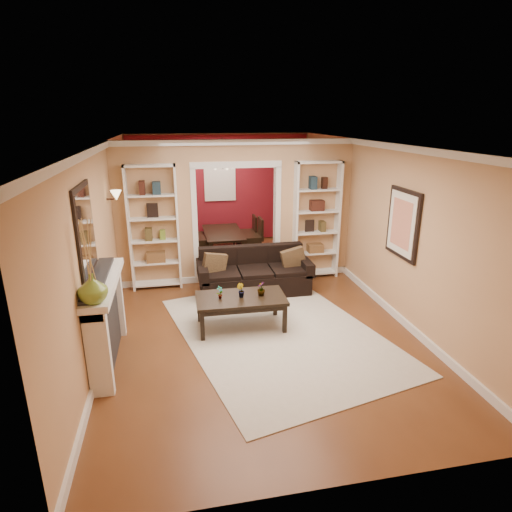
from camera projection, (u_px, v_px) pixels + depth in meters
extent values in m
plane|color=brown|center=(248.00, 302.00, 7.47)|extent=(8.00, 8.00, 0.00)
plane|color=white|center=(247.00, 143.00, 6.63)|extent=(8.00, 8.00, 0.00)
plane|color=tan|center=(220.00, 189.00, 10.78)|extent=(8.00, 0.00, 8.00)
plane|color=tan|center=(336.00, 353.00, 3.32)|extent=(8.00, 0.00, 8.00)
plane|color=tan|center=(105.00, 234.00, 6.64)|extent=(0.00, 8.00, 8.00)
plane|color=tan|center=(374.00, 221.00, 7.46)|extent=(0.00, 8.00, 8.00)
cube|color=tan|center=(236.00, 212.00, 8.17)|extent=(4.50, 0.15, 2.70)
cube|color=maroon|center=(220.00, 190.00, 10.76)|extent=(4.44, 0.04, 2.64)
cube|color=#8CA5CC|center=(220.00, 181.00, 10.65)|extent=(0.78, 0.03, 0.98)
cube|color=beige|center=(279.00, 333.00, 6.40)|extent=(3.46, 4.25, 0.01)
cube|color=black|center=(254.00, 271.00, 7.80)|extent=(2.05, 0.89, 0.80)
cube|color=brown|center=(214.00, 264.00, 7.59)|extent=(0.43, 0.23, 0.41)
cube|color=brown|center=(293.00, 259.00, 7.85)|extent=(0.43, 0.15, 0.42)
cube|color=black|center=(241.00, 312.00, 6.51)|extent=(1.35, 0.75, 0.51)
imported|color=#336626|center=(220.00, 292.00, 6.35)|extent=(0.12, 0.12, 0.20)
imported|color=#336626|center=(241.00, 290.00, 6.40)|extent=(0.15, 0.15, 0.21)
imported|color=#336626|center=(261.00, 289.00, 6.46)|extent=(0.15, 0.15, 0.21)
cube|color=white|center=(154.00, 228.00, 7.79)|extent=(0.90, 0.30, 2.30)
cube|color=white|center=(316.00, 221.00, 8.36)|extent=(0.90, 0.30, 2.30)
cube|color=white|center=(108.00, 321.00, 5.51)|extent=(0.32, 1.70, 1.16)
imported|color=olive|center=(93.00, 288.00, 4.62)|extent=(0.32, 0.32, 0.33)
cube|color=silver|center=(85.00, 230.00, 5.10)|extent=(0.03, 0.95, 1.10)
cube|color=#FFE0A5|center=(113.00, 197.00, 7.02)|extent=(0.18, 0.18, 0.22)
cube|color=black|center=(402.00, 224.00, 6.46)|extent=(0.04, 0.85, 1.05)
imported|color=black|center=(225.00, 243.00, 10.00)|extent=(1.55, 0.86, 0.54)
cube|color=black|center=(202.00, 239.00, 9.56)|extent=(0.59, 0.59, 0.94)
cube|color=black|center=(250.00, 237.00, 9.77)|extent=(0.57, 0.57, 0.93)
cube|color=black|center=(200.00, 235.00, 10.14)|extent=(0.41, 0.41, 0.82)
cube|color=black|center=(245.00, 232.00, 10.34)|extent=(0.50, 0.50, 0.84)
cube|color=#331D17|center=(226.00, 168.00, 9.36)|extent=(0.50, 0.50, 0.30)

